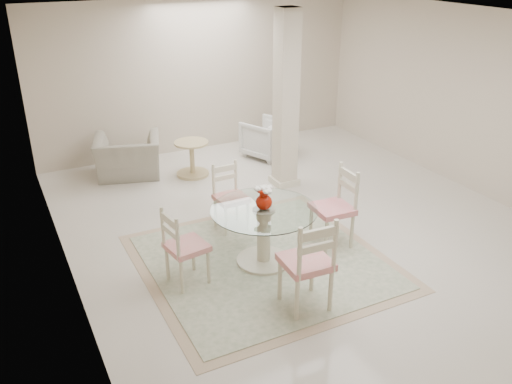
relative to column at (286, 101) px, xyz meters
name	(u,v)px	position (x,y,z in m)	size (l,w,h in m)	color
ground	(299,224)	(-0.50, -1.30, -1.35)	(7.00, 7.00, 0.00)	beige
room_shell	(304,90)	(-0.50, -1.30, 0.51)	(6.02, 7.02, 2.71)	beige
column	(286,101)	(0.00, 0.00, 0.00)	(0.30, 0.30, 2.70)	beige
area_rug	(264,262)	(-1.40, -1.96, -1.34)	(2.81, 2.81, 0.02)	tan
dining_table	(264,236)	(-1.40, -1.96, -0.99)	(1.24, 1.24, 0.71)	beige
red_vase	(264,198)	(-1.40, -1.96, -0.49)	(0.22, 0.21, 0.29)	#A31505
dining_chair_east	(338,201)	(-0.37, -1.98, -0.75)	(0.48, 0.48, 1.14)	beige
dining_chair_north	(229,192)	(-1.39, -0.95, -0.83)	(0.41, 0.41, 0.99)	#F3EAC8
dining_chair_west	(181,242)	(-2.41, -1.96, -0.81)	(0.47, 0.47, 1.03)	beige
dining_chair_south	(310,258)	(-1.42, -2.99, -0.72)	(0.50, 0.50, 1.19)	beige
recliner_taupe	(128,157)	(-2.12, 1.44, -1.02)	(1.03, 0.90, 0.67)	gray
armchair_white	(266,138)	(0.33, 1.24, -1.01)	(0.72, 0.74, 0.67)	white
side_table	(192,160)	(-1.18, 1.00, -1.08)	(0.56, 0.56, 0.58)	tan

